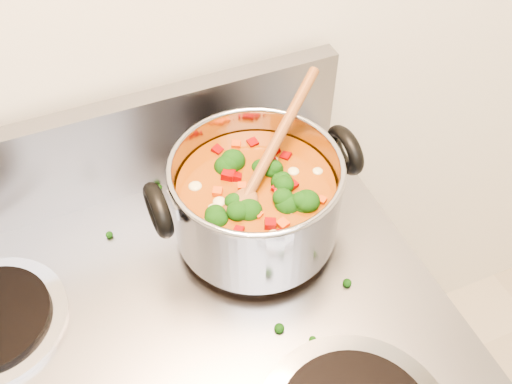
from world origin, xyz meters
TOP-DOWN VIEW (x-y plane):
  - stockpot at (0.20, 1.31)m, footprint 0.28×0.22m
  - wooden_spoon at (0.21, 1.32)m, footprint 0.22×0.19m
  - cooktop_crumbs at (0.18, 1.25)m, footprint 0.25×0.32m

SIDE VIEW (x-z plane):
  - cooktop_crumbs at x=0.18m, z-range 0.92..0.93m
  - stockpot at x=0.20m, z-range 0.93..1.06m
  - wooden_spoon at x=0.21m, z-range 0.99..1.08m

